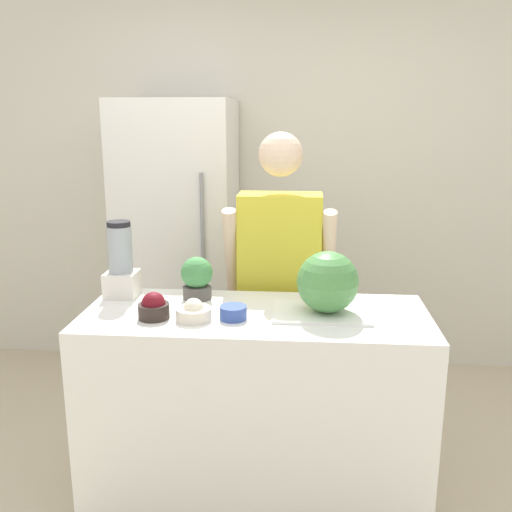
# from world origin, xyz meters

# --- Properties ---
(wall_back) EXTENTS (8.00, 0.06, 2.60)m
(wall_back) POSITION_xyz_m (0.00, 1.95, 1.30)
(wall_back) COLOR silver
(wall_back) RESTS_ON ground_plane
(counter_island) EXTENTS (1.53, 0.62, 0.94)m
(counter_island) POSITION_xyz_m (0.00, 0.31, 0.47)
(counter_island) COLOR white
(counter_island) RESTS_ON ground_plane
(refrigerator) EXTENTS (0.73, 0.69, 1.88)m
(refrigerator) POSITION_xyz_m (-0.61, 1.57, 0.94)
(refrigerator) COLOR white
(refrigerator) RESTS_ON ground_plane
(person) EXTENTS (0.56, 0.27, 1.71)m
(person) POSITION_xyz_m (0.09, 0.80, 0.88)
(person) COLOR #333338
(person) RESTS_ON ground_plane
(cutting_board) EXTENTS (0.42, 0.29, 0.01)m
(cutting_board) POSITION_xyz_m (0.29, 0.32, 0.95)
(cutting_board) COLOR white
(cutting_board) RESTS_ON counter_island
(watermelon) EXTENTS (0.27, 0.27, 0.27)m
(watermelon) POSITION_xyz_m (0.31, 0.31, 1.09)
(watermelon) COLOR #4C8C47
(watermelon) RESTS_ON cutting_board
(bowl_cherries) EXTENTS (0.13, 0.13, 0.12)m
(bowl_cherries) POSITION_xyz_m (-0.43, 0.21, 0.99)
(bowl_cherries) COLOR #2D231E
(bowl_cherries) RESTS_ON counter_island
(bowl_cream) EXTENTS (0.15, 0.15, 0.10)m
(bowl_cream) POSITION_xyz_m (-0.25, 0.20, 0.97)
(bowl_cream) COLOR beige
(bowl_cream) RESTS_ON counter_island
(bowl_small_blue) EXTENTS (0.12, 0.12, 0.06)m
(bowl_small_blue) POSITION_xyz_m (-0.09, 0.22, 0.97)
(bowl_small_blue) COLOR #334C9E
(bowl_small_blue) RESTS_ON counter_island
(blender) EXTENTS (0.15, 0.15, 0.37)m
(blender) POSITION_xyz_m (-0.66, 0.50, 1.10)
(blender) COLOR silver
(blender) RESTS_ON counter_island
(potted_plant) EXTENTS (0.15, 0.15, 0.20)m
(potted_plant) POSITION_xyz_m (-0.29, 0.49, 1.04)
(potted_plant) COLOR #514C47
(potted_plant) RESTS_ON counter_island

